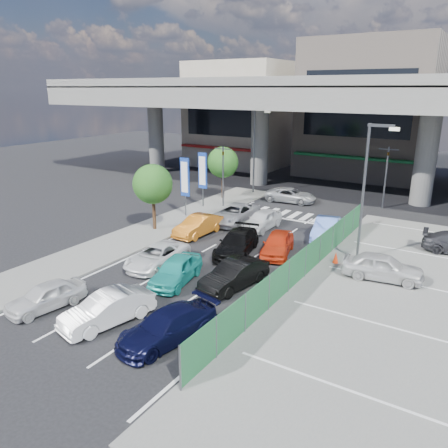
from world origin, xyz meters
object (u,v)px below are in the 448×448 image
Objects in this scene: minivan_navy_back at (168,326)px; sedan_white_mid_left at (157,256)px; street_lamp_left at (256,144)px; signboard_far at (203,172)px; kei_truck_front_right at (326,228)px; signboard_near at (185,179)px; van_white_back_left at (46,296)px; wagon_silver_front_left at (235,214)px; sedan_black_mid at (237,243)px; street_lamp_right at (367,182)px; tree_far at (223,162)px; parked_sedan_white at (383,267)px; taxi_orange_left at (198,225)px; traffic_light_left at (223,162)px; sedan_white_front_mid at (262,220)px; taxi_orange_right at (278,244)px; crossing_wagon_silver at (291,195)px; taxi_teal_mid at (176,270)px; traffic_cone at (336,257)px; traffic_light_right at (387,162)px; hatch_white_back_mid at (108,309)px; tree_near at (153,184)px; hatch_black_mid_right at (234,275)px.

minivan_navy_back is 7.93m from sedan_white_mid_left.
street_lamp_left is at bearing 98.63° from sedan_white_mid_left.
signboard_far reaches higher than kei_truck_front_right.
signboard_near reaches higher than van_white_back_left.
minivan_navy_back is at bearing -70.59° from wagon_silver_front_left.
sedan_black_mid is (-2.57, 9.88, 0.04)m from minivan_navy_back.
street_lamp_right is 1.68× the size of sedan_black_mid.
tree_far reaches higher than parked_sedan_white.
taxi_orange_left and wagon_silver_front_left have the same top height.
traffic_light_left is 1.11× the size of signboard_near.
street_lamp_right is 8.44m from sedan_black_mid.
sedan_white_front_mid is (2.48, -0.29, -0.00)m from wagon_silver_front_left.
sedan_white_mid_left is at bearing -148.40° from taxi_orange_right.
crossing_wagon_silver is at bearing 32.85° from parked_sedan_white.
tree_far is 1.07× the size of minivan_navy_back.
taxi_teal_mid is 9.40m from traffic_cone.
minivan_navy_back is (-4.23, -12.77, -4.12)m from street_lamp_right.
signboard_far is 7.84m from sedan_white_front_mid.
traffic_light_right is at bearing 4.83° from street_lamp_left.
traffic_light_left is at bearing 103.12° from sedan_white_mid_left.
parked_sedan_white is at bearing -23.37° from signboard_far.
van_white_back_left is 5.57× the size of traffic_cone.
street_lamp_left is 14.36m from kei_truck_front_right.
street_lamp_right is 1.91× the size of hatch_white_back_mid.
sedan_white_front_mid is at bearing -59.15° from street_lamp_left.
traffic_light_left reaches higher than crossing_wagon_silver.
street_lamp_right is 1.76× the size of crossing_wagon_silver.
tree_far is at bearing 130.34° from minivan_navy_back.
traffic_light_left is 1.28× the size of taxi_teal_mid.
signboard_far reaches higher than hatch_white_back_mid.
taxi_orange_right is at bearing -33.25° from signboard_far.
kei_truck_front_right is (7.76, 4.11, 0.00)m from taxi_orange_left.
sedan_white_front_mid is at bearing 112.92° from taxi_orange_right.
traffic_light_right reaches higher than taxi_orange_right.
signboard_near reaches higher than taxi_teal_mid.
minivan_navy_back is 5.59m from taxi_teal_mid.
taxi_orange_left is at bearing 14.01° from tree_near.
sedan_white_front_mid is at bearing 116.68° from minivan_navy_back.
crossing_wagon_silver is (-4.94, 23.46, -0.02)m from minivan_navy_back.
taxi_teal_mid is 1.00× the size of sedan_white_front_mid.
hatch_white_back_mid is at bearing -72.34° from traffic_light_left.
sedan_white_mid_left is 1.10× the size of taxi_teal_mid.
taxi_orange_right is (8.76, -7.67, -3.25)m from traffic_light_left.
minivan_navy_back is (9.15, -18.77, -3.28)m from traffic_light_left.
tree_near reaches higher than hatch_black_mid_right.
hatch_black_mid_right is at bearing 9.35° from taxi_teal_mid.
street_lamp_right reaches higher than minivan_navy_back.
taxi_orange_left is at bearing 160.73° from taxi_orange_right.
minivan_navy_back is 1.11× the size of taxi_orange_right.
parked_sedan_white is at bearing -18.13° from traffic_cone.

